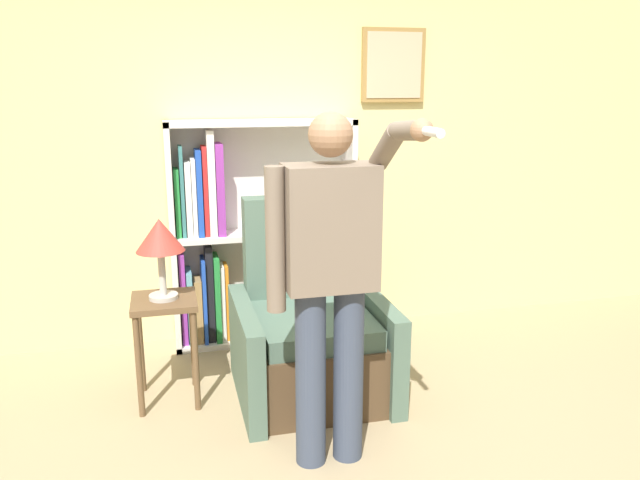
# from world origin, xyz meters

# --- Properties ---
(wall_back) EXTENTS (8.00, 0.11, 2.80)m
(wall_back) POSITION_xyz_m (0.01, 2.03, 1.41)
(wall_back) COLOR #DBCC84
(wall_back) RESTS_ON ground_plane
(bookcase) EXTENTS (1.32, 0.28, 1.62)m
(bookcase) POSITION_xyz_m (-0.31, 1.87, 0.78)
(bookcase) COLOR silver
(bookcase) RESTS_ON ground_plane
(armchair) EXTENTS (0.90, 0.90, 1.17)m
(armchair) POSITION_xyz_m (-0.00, 1.01, 0.36)
(armchair) COLOR #4C3823
(armchair) RESTS_ON ground_plane
(person_standing) EXTENTS (0.58, 0.78, 1.74)m
(person_standing) POSITION_xyz_m (-0.08, 0.24, 1.00)
(person_standing) COLOR #384256
(person_standing) RESTS_ON ground_plane
(side_table) EXTENTS (0.37, 0.37, 0.65)m
(side_table) POSITION_xyz_m (-0.86, 1.07, 0.50)
(side_table) COLOR brown
(side_table) RESTS_ON ground_plane
(table_lamp) EXTENTS (0.28, 0.28, 0.47)m
(table_lamp) POSITION_xyz_m (-0.86, 1.07, 1.00)
(table_lamp) COLOR #B7B2A8
(table_lamp) RESTS_ON side_table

